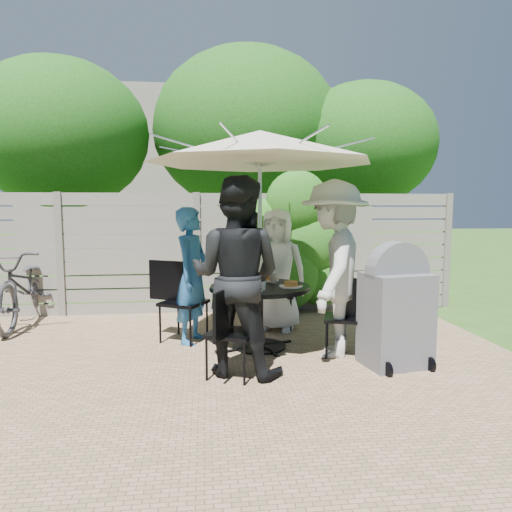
{
  "coord_description": "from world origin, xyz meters",
  "views": [
    {
      "loc": [
        0.12,
        -3.95,
        1.61
      ],
      "look_at": [
        0.71,
        1.33,
        1.05
      ],
      "focal_mm": 32.0,
      "sensor_mm": 36.0,
      "label": 1
    }
  ],
  "objects": [
    {
      "name": "backyard_envelope",
      "position": [
        0.09,
        10.29,
        2.61
      ],
      "size": [
        60.0,
        60.0,
        5.0
      ],
      "color": "#2F5019",
      "rests_on": "ground"
    },
    {
      "name": "patio_table",
      "position": [
        0.73,
        1.13,
        0.51
      ],
      "size": [
        1.47,
        1.47,
        0.74
      ],
      "rotation": [
        0.0,
        0.0,
        -0.4
      ],
      "color": "black",
      "rests_on": "ground"
    },
    {
      "name": "umbrella",
      "position": [
        0.73,
        1.13,
        2.28
      ],
      "size": [
        3.32,
        3.32,
        2.46
      ],
      "rotation": [
        0.0,
        0.0,
        -0.4
      ],
      "color": "silver",
      "rests_on": "ground"
    },
    {
      "name": "chair_back",
      "position": [
        1.1,
        2.02,
        0.28
      ],
      "size": [
        0.59,
        0.72,
        0.94
      ],
      "rotation": [
        0.0,
        0.0,
        4.35
      ],
      "color": "black",
      "rests_on": "ground"
    },
    {
      "name": "person_back",
      "position": [
        1.05,
        1.89,
        0.8
      ],
      "size": [
        0.92,
        0.78,
        1.61
      ],
      "primitive_type": "imported",
      "rotation": [
        0.0,
        0.0,
        5.89
      ],
      "color": "white",
      "rests_on": "ground"
    },
    {
      "name": "chair_left",
      "position": [
        -0.16,
        1.5,
        0.3
      ],
      "size": [
        0.74,
        0.64,
        0.98
      ],
      "rotation": [
        0.0,
        0.0,
        5.79
      ],
      "color": "black",
      "rests_on": "ground"
    },
    {
      "name": "person_left",
      "position": [
        -0.03,
        1.45,
        0.81
      ],
      "size": [
        0.59,
        0.7,
        1.63
      ],
      "primitive_type": "imported",
      "rotation": [
        0.0,
        0.0,
        7.46
      ],
      "color": "#225A97",
      "rests_on": "ground"
    },
    {
      "name": "chair_front",
      "position": [
        0.36,
        0.24,
        0.27
      ],
      "size": [
        0.57,
        0.68,
        0.89
      ],
      "rotation": [
        0.0,
        0.0,
        1.14
      ],
      "color": "black",
      "rests_on": "ground"
    },
    {
      "name": "person_front",
      "position": [
        0.41,
        0.36,
        0.96
      ],
      "size": [
        1.14,
        1.03,
        1.91
      ],
      "primitive_type": "imported",
      "rotation": [
        0.0,
        0.0,
        2.74
      ],
      "color": "black",
      "rests_on": "ground"
    },
    {
      "name": "chair_right",
      "position": [
        1.62,
        0.76,
        0.26
      ],
      "size": [
        0.66,
        0.52,
        0.87
      ],
      "rotation": [
        0.0,
        0.0,
        2.85
      ],
      "color": "black",
      "rests_on": "ground"
    },
    {
      "name": "person_right",
      "position": [
        1.5,
        0.81,
        0.96
      ],
      "size": [
        1.13,
        1.41,
        1.91
      ],
      "primitive_type": "imported",
      "rotation": [
        0.0,
        0.0,
        4.32
      ],
      "color": "#B7B6B1",
      "rests_on": "ground"
    },
    {
      "name": "plate_back",
      "position": [
        0.87,
        1.46,
        0.76
      ],
      "size": [
        0.26,
        0.26,
        0.06
      ],
      "color": "white",
      "rests_on": "patio_table"
    },
    {
      "name": "plate_left",
      "position": [
        0.4,
        1.27,
        0.76
      ],
      "size": [
        0.26,
        0.26,
        0.06
      ],
      "color": "white",
      "rests_on": "patio_table"
    },
    {
      "name": "plate_front",
      "position": [
        0.59,
        0.8,
        0.76
      ],
      "size": [
        0.26,
        0.26,
        0.06
      ],
      "color": "white",
      "rests_on": "patio_table"
    },
    {
      "name": "plate_right",
      "position": [
        1.06,
        0.99,
        0.76
      ],
      "size": [
        0.26,
        0.26,
        0.06
      ],
      "color": "white",
      "rests_on": "patio_table"
    },
    {
      "name": "glass_back",
      "position": [
        0.73,
        1.41,
        0.81
      ],
      "size": [
        0.07,
        0.07,
        0.14
      ],
      "primitive_type": "cylinder",
      "color": "silver",
      "rests_on": "patio_table"
    },
    {
      "name": "glass_left",
      "position": [
        0.45,
        1.13,
        0.81
      ],
      "size": [
        0.07,
        0.07,
        0.14
      ],
      "primitive_type": "cylinder",
      "color": "silver",
      "rests_on": "patio_table"
    },
    {
      "name": "glass_front",
      "position": [
        0.73,
        0.85,
        0.81
      ],
      "size": [
        0.07,
        0.07,
        0.14
      ],
      "primitive_type": "cylinder",
      "color": "silver",
      "rests_on": "patio_table"
    },
    {
      "name": "syrup_jug",
      "position": [
        0.7,
        1.2,
        0.82
      ],
      "size": [
        0.09,
        0.09,
        0.16
      ],
      "primitive_type": "cylinder",
      "color": "#59280C",
      "rests_on": "patio_table"
    },
    {
      "name": "coffee_cup",
      "position": [
        0.91,
        1.29,
        0.8
      ],
      "size": [
        0.08,
        0.08,
        0.12
      ],
      "primitive_type": "cylinder",
      "color": "#C6B293",
      "rests_on": "patio_table"
    },
    {
      "name": "bicycle",
      "position": [
        -2.35,
        2.6,
        0.53
      ],
      "size": [
        0.77,
        2.05,
        1.07
      ],
      "primitive_type": "imported",
      "rotation": [
        0.0,
        0.0,
        0.03
      ],
      "color": "#333338",
      "rests_on": "ground"
    },
    {
      "name": "bbq_grill",
      "position": [
        2.02,
        0.38,
        0.58
      ],
      "size": [
        0.7,
        0.59,
        1.28
      ],
      "rotation": [
        0.0,
        0.0,
        0.19
      ],
      "color": "#5A5A5F",
      "rests_on": "ground"
    }
  ]
}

